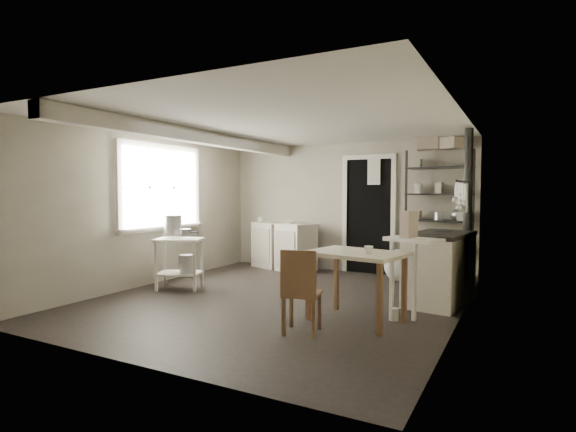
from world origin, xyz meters
The scene contains 31 objects.
floor centered at (0.00, 0.00, 0.00)m, with size 5.00×5.00×0.00m, color black.
ceiling centered at (0.00, 0.00, 2.30)m, with size 5.00×5.00×0.00m, color silver.
wall_back centered at (0.00, 2.50, 1.15)m, with size 4.50×0.02×2.30m, color #A59E8D.
wall_front centered at (0.00, -2.50, 1.15)m, with size 4.50×0.02×2.30m, color #A59E8D.
wall_left centered at (-2.25, 0.00, 1.15)m, with size 0.02×5.00×2.30m, color #A59E8D.
wall_right centered at (2.25, 0.00, 1.15)m, with size 0.02×5.00×2.30m, color #A59E8D.
window centered at (-2.22, 0.20, 1.50)m, with size 0.12×1.76×1.28m, color white, non-canonical shape.
doorway centered at (0.45, 2.47, 1.00)m, with size 0.96×0.10×2.08m, color white, non-canonical shape.
ceiling_beam centered at (-1.20, 0.00, 2.20)m, with size 0.18×5.00×0.18m, color white, non-canonical shape.
wallpaper_panel centered at (2.24, 0.00, 1.15)m, with size 0.01×5.00×2.30m, color beige, non-canonical shape.
utensil_rail centered at (2.19, 0.60, 1.55)m, with size 0.06×1.20×0.44m, color #B7B7B9, non-canonical shape.
prep_table centered at (-1.60, -0.08, 0.40)m, with size 0.66×0.47×0.75m, color white, non-canonical shape.
stockpot centered at (-1.76, -0.05, 0.94)m, with size 0.27×0.27×0.29m, color #B7B7B9.
saucepan centered at (-1.48, -0.09, 0.85)m, with size 0.16×0.16×0.09m, color #B7B7B9.
bucket centered at (-1.50, -0.04, 0.39)m, with size 0.23×0.23×0.25m, color #B7B7B9.
base_cabinets centered at (-1.08, 2.18, 0.46)m, with size 1.30×0.56×0.86m, color silver, non-canonical shape.
mixing_bowl centered at (-0.93, 2.16, 0.95)m, with size 0.27×0.27×0.07m, color silver.
counter_cup centered at (-1.47, 2.03, 0.97)m, with size 0.13×0.13×0.10m, color silver.
shelf_rack centered at (1.66, 2.31, 0.95)m, with size 0.99×0.39×2.10m, color black, non-canonical shape.
shelf_jar centered at (1.33, 2.25, 1.36)m, with size 0.08×0.08×0.18m, color silver.
storage_box_a centered at (1.47, 2.33, 2.01)m, with size 0.33×0.28×0.22m, color #C0AD9A.
storage_box_b centered at (1.82, 2.30, 1.99)m, with size 0.28×0.26×0.18m, color #C0AD9A.
stove centered at (1.92, 0.83, 0.44)m, with size 0.64×1.15×0.91m, color silver, non-canonical shape.
stovepipe centered at (2.19, 1.31, 1.59)m, with size 0.11×0.11×1.40m, color black, non-canonical shape.
side_ledge centered at (1.79, -0.12, 0.43)m, with size 0.60×0.32×0.92m, color white, non-canonical shape.
oats_box centered at (1.73, -0.12, 1.01)m, with size 0.12×0.20×0.29m, color #C0AD9A.
work_table centered at (1.24, -0.45, 0.38)m, with size 1.02×0.71×0.77m, color beige, non-canonical shape.
table_cup centered at (1.43, -0.60, 0.80)m, with size 0.10×0.10×0.09m, color silver.
chair centered at (0.89, -1.09, 0.48)m, with size 0.36×0.37×0.86m, color brown, non-canonical shape.
flour_sack centered at (1.09, 1.98, 0.24)m, with size 0.43×0.37×0.52m, color silver.
floor_crock centered at (1.60, -0.22, 0.07)m, with size 0.11×0.11×0.14m, color silver.
Camera 1 is at (2.86, -5.13, 1.43)m, focal length 28.00 mm.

